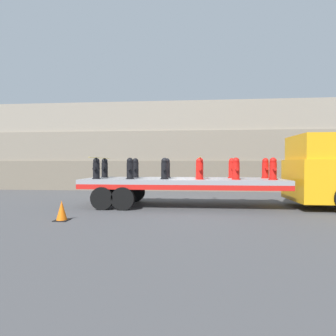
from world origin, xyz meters
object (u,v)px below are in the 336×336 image
at_px(fire_hydrant_red_near_4, 236,169).
at_px(fire_hydrant_black_near_0, 96,169).
at_px(flatbed_trailer, 170,184).
at_px(truck_cab, 323,172).
at_px(fire_hydrant_red_far_4, 232,168).
at_px(fire_hydrant_red_near_3, 200,169).
at_px(traffic_cone, 62,211).
at_px(fire_hydrant_red_far_3, 199,168).
at_px(fire_hydrant_black_near_2, 165,169).
at_px(fire_hydrant_red_near_5, 273,169).
at_px(fire_hydrant_black_far_0, 105,168).
at_px(fire_hydrant_red_far_5, 265,168).
at_px(fire_hydrant_black_far_1, 135,168).
at_px(fire_hydrant_black_far_2, 167,168).
at_px(fire_hydrant_black_near_1, 130,169).

bearing_deg(fire_hydrant_red_near_4, fire_hydrant_black_near_0, 180.00).
relative_size(flatbed_trailer, fire_hydrant_red_near_4, 9.46).
height_order(truck_cab, fire_hydrant_red_far_4, truck_cab).
height_order(fire_hydrant_red_near_3, traffic_cone, fire_hydrant_red_near_3).
relative_size(flatbed_trailer, fire_hydrant_red_far_3, 9.46).
xyz_separation_m(fire_hydrant_black_near_2, fire_hydrant_red_near_5, (4.42, 0.00, 0.00)).
relative_size(fire_hydrant_red_near_3, fire_hydrant_red_near_5, 1.00).
distance_m(fire_hydrant_black_near_0, fire_hydrant_red_far_3, 4.55).
distance_m(fire_hydrant_black_near_2, fire_hydrant_red_near_4, 2.95).
relative_size(fire_hydrant_black_far_0, fire_hydrant_red_near_5, 1.00).
distance_m(fire_hydrant_red_far_4, fire_hydrant_red_near_5, 1.84).
bearing_deg(fire_hydrant_red_far_4, fire_hydrant_red_far_3, 180.00).
xyz_separation_m(truck_cab, fire_hydrant_red_far_5, (-2.18, 0.55, 0.15)).
xyz_separation_m(fire_hydrant_black_near_0, fire_hydrant_red_near_4, (5.89, 0.00, 0.00)).
distance_m(fire_hydrant_red_near_5, traffic_cone, 8.12).
height_order(truck_cab, fire_hydrant_red_far_3, truck_cab).
xyz_separation_m(flatbed_trailer, fire_hydrant_black_far_1, (-1.65, 0.55, 0.67)).
xyz_separation_m(fire_hydrant_red_far_5, traffic_cone, (-7.56, -3.76, -1.34)).
height_order(fire_hydrant_black_near_0, fire_hydrant_red_far_5, same).
relative_size(fire_hydrant_black_near_0, fire_hydrant_black_far_2, 1.00).
distance_m(fire_hydrant_black_far_2, fire_hydrant_red_near_4, 3.14).
bearing_deg(fire_hydrant_red_far_5, fire_hydrant_black_far_0, 180.00).
xyz_separation_m(truck_cab, traffic_cone, (-9.74, -3.21, -1.19)).
distance_m(truck_cab, fire_hydrant_red_far_3, 5.16).
bearing_deg(fire_hydrant_black_far_1, fire_hydrant_black_near_2, -36.66).
bearing_deg(fire_hydrant_red_far_3, fire_hydrant_black_near_0, -166.07).
distance_m(fire_hydrant_black_near_1, fire_hydrant_black_far_2, 1.84).
bearing_deg(fire_hydrant_black_far_0, traffic_cone, -92.94).
height_order(fire_hydrant_black_near_0, fire_hydrant_red_far_3, same).
bearing_deg(flatbed_trailer, fire_hydrant_red_near_4, -11.21).
height_order(truck_cab, fire_hydrant_red_near_4, truck_cab).
bearing_deg(fire_hydrant_black_near_2, truck_cab, 4.75).
distance_m(fire_hydrant_black_near_0, fire_hydrant_black_far_2, 3.14).
relative_size(flatbed_trailer, fire_hydrant_black_near_2, 9.46).
height_order(flatbed_trailer, traffic_cone, flatbed_trailer).
xyz_separation_m(truck_cab, fire_hydrant_red_far_4, (-3.66, 0.55, 0.15)).
height_order(fire_hydrant_red_far_4, fire_hydrant_red_far_5, same).
height_order(fire_hydrant_black_far_0, fire_hydrant_red_near_3, same).
bearing_deg(fire_hydrant_black_far_1, fire_hydrant_black_near_0, -143.34).
distance_m(flatbed_trailer, fire_hydrant_red_far_4, 2.90).
relative_size(truck_cab, traffic_cone, 4.64).
height_order(fire_hydrant_black_near_2, fire_hydrant_red_near_4, same).
bearing_deg(fire_hydrant_red_near_4, truck_cab, 8.53).
height_order(fire_hydrant_red_far_3, fire_hydrant_red_near_4, same).
bearing_deg(fire_hydrant_red_near_3, fire_hydrant_red_far_4, 36.66).
height_order(flatbed_trailer, fire_hydrant_red_near_3, fire_hydrant_red_near_3).
height_order(fire_hydrant_black_near_0, fire_hydrant_black_near_2, same).
relative_size(fire_hydrant_red_near_3, fire_hydrant_red_near_4, 1.00).
relative_size(truck_cab, fire_hydrant_red_far_5, 3.38).
xyz_separation_m(flatbed_trailer, fire_hydrant_red_near_5, (4.24, -0.55, 0.67)).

